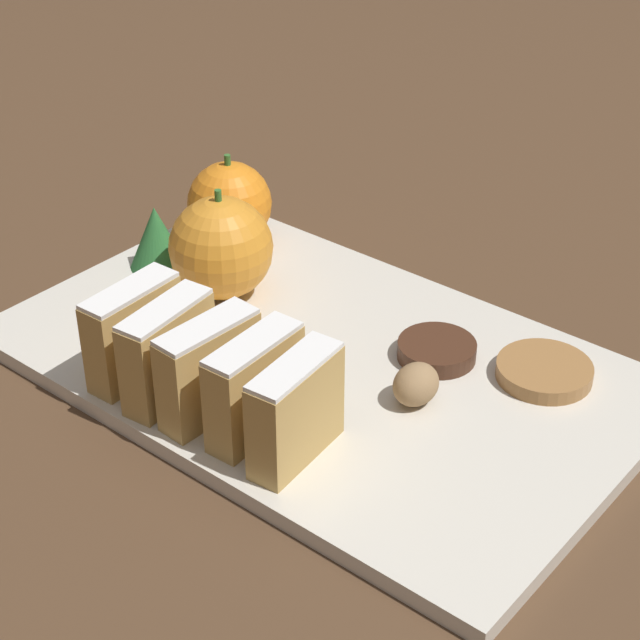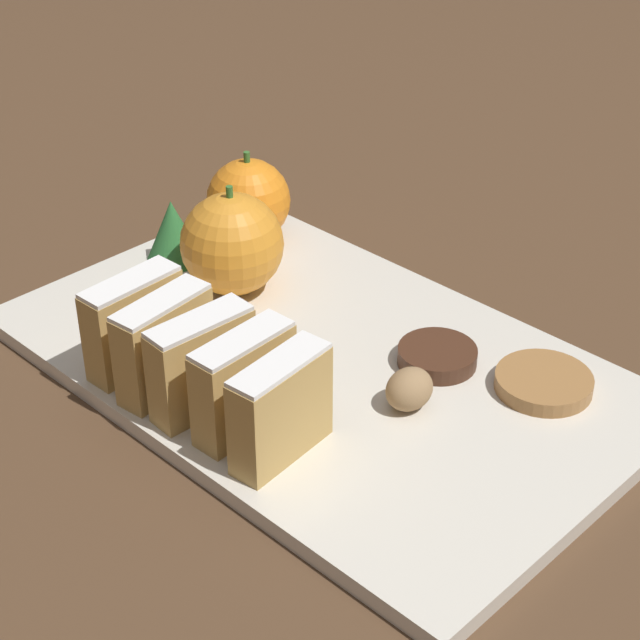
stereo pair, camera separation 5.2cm
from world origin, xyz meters
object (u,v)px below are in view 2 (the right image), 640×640
object	(u,v)px
orange_near	(232,244)
chocolate_cookie	(437,356)
orange_far	(248,200)
walnut	(407,391)

from	to	relation	value
orange_near	chocolate_cookie	size ratio (longest dim) A/B	1.58
orange_far	chocolate_cookie	bearing A→B (deg)	-98.37
orange_near	orange_far	xyz separation A→B (m)	(0.06, 0.05, -0.00)
walnut	orange_near	bearing A→B (deg)	83.33
orange_far	walnut	bearing A→B (deg)	-109.53
walnut	chocolate_cookie	world-z (taller)	walnut
orange_near	orange_far	distance (m)	0.08
orange_near	walnut	world-z (taller)	orange_near
walnut	chocolate_cookie	distance (m)	0.06
orange_far	chocolate_cookie	xyz separation A→B (m)	(-0.03, -0.22, -0.03)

